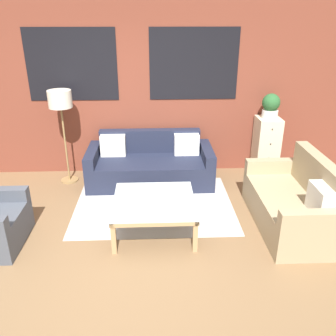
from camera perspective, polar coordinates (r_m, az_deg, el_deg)
name	(u,v)px	position (r m, az deg, el deg)	size (l,w,h in m)	color
ground_plane	(130,255)	(4.21, -6.16, -13.69)	(16.00, 16.00, 0.00)	brown
wall_back_brick	(134,89)	(5.90, -5.42, 12.46)	(8.40, 0.09, 2.80)	brown
rug	(154,204)	(5.17, -2.23, -5.84)	(2.24, 1.71, 0.00)	#BCB7B2
couch_dark	(150,165)	(5.76, -2.85, 0.46)	(1.97, 0.88, 0.78)	#1E2338
settee_vintage	(294,204)	(4.82, 19.53, -5.47)	(0.80, 1.59, 0.92)	tan
coffee_table	(154,204)	(4.42, -2.25, -5.82)	(1.00, 1.00, 0.43)	silver
floor_lamp	(60,104)	(5.68, -16.87, 9.78)	(0.36, 0.36, 1.49)	olive
drawer_cabinet	(266,147)	(6.16, 15.43, 3.33)	(0.37, 0.43, 0.98)	beige
potted_plant	(271,106)	(5.96, 16.15, 9.58)	(0.28, 0.28, 0.39)	silver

